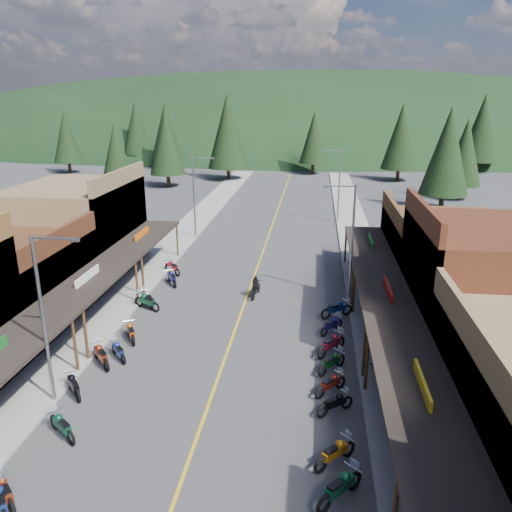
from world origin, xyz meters
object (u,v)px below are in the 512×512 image
(bike_east_10, at_px, (337,308))
(rider_on_bike, at_px, (256,288))
(pine_4, at_px, (401,136))
(bike_east_3, at_px, (340,486))
(bike_west_11, at_px, (172,277))
(streetlight_0, at_px, (45,314))
(pedestrian_east_b, at_px, (356,252))
(bike_west_3, at_px, (5,490))
(shop_east_2, at_px, (485,290))
(bike_west_2, at_px, (1,500))
(bike_east_6, at_px, (331,383))
(pedestrian_east_a, at_px, (374,351))
(streetlight_1, at_px, (195,194))
(bike_east_9, at_px, (332,324))
(bike_west_5, at_px, (73,384))
(shop_west_3, at_px, (79,229))
(pine_9, at_px, (465,152))
(streetlight_3, at_px, (338,183))
(bike_east_8, at_px, (332,343))
(streetlight_2, at_px, (350,237))
(bike_west_12, at_px, (172,267))
(pine_2, at_px, (228,131))
(pine_1, at_px, (166,130))
(bike_west_7, at_px, (118,350))
(bike_west_10, at_px, (148,298))
(bike_west_9, at_px, (147,301))
(pine_0, at_px, (66,137))
(pine_5, at_px, (482,128))
(bike_west_8, at_px, (131,331))
(shop_east_3, at_px, (441,254))
(pine_8, at_px, (116,155))
(bike_west_6, at_px, (101,354))
(shop_west_2, at_px, (9,285))
(pine_10, at_px, (166,142))
(pine_7, at_px, (136,128))
(bike_east_4, at_px, (335,452))
(pine_3, at_px, (314,137))

(bike_east_10, distance_m, rider_on_bike, 6.20)
(pine_4, relative_size, bike_east_3, 5.51)
(bike_west_11, bearing_deg, streetlight_0, -125.27)
(pedestrian_east_b, bearing_deg, bike_east_3, 89.24)
(bike_west_3, bearing_deg, pedestrian_east_b, 15.13)
(shop_east_2, distance_m, pedestrian_east_b, 15.21)
(bike_west_2, distance_m, bike_east_6, 14.05)
(pedestrian_east_a, bearing_deg, streetlight_1, -171.34)
(bike_west_3, bearing_deg, bike_east_9, 3.41)
(bike_west_3, height_order, rider_on_bike, rider_on_bike)
(bike_west_5, xyz_separation_m, bike_east_6, (12.02, 1.55, -0.02))
(bike_east_10, xyz_separation_m, pedestrian_east_a, (1.67, -6.14, 0.40))
(shop_west_3, xyz_separation_m, pine_9, (37.78, 33.70, 2.86))
(streetlight_3, xyz_separation_m, bike_east_8, (-1.26, -29.94, -3.80))
(streetlight_2, height_order, bike_west_5, streetlight_2)
(shop_east_2, height_order, bike_west_12, shop_east_2)
(pine_2, bearing_deg, pine_1, 139.40)
(bike_west_11, bearing_deg, pedestrian_east_b, -6.67)
(shop_west_3, bearing_deg, streetlight_0, -68.45)
(pine_4, distance_m, bike_west_3, 75.99)
(bike_west_7, bearing_deg, pine_4, 28.17)
(bike_west_10, bearing_deg, bike_east_10, -34.77)
(bike_west_9, bearing_deg, bike_west_10, 37.54)
(pine_0, distance_m, bike_east_9, 75.20)
(pine_5, bearing_deg, bike_west_8, -119.00)
(streetlight_2, bearing_deg, bike_east_10, -104.85)
(shop_east_3, distance_m, bike_east_8, 13.96)
(streetlight_2, distance_m, bike_west_5, 19.31)
(streetlight_1, distance_m, bike_west_12, 11.12)
(pine_8, distance_m, bike_west_3, 54.63)
(bike_east_3, bearing_deg, streetlight_1, 153.15)
(pine_2, bearing_deg, streetlight_1, -85.16)
(pedestrian_east_a, bearing_deg, pine_0, -166.64)
(bike_east_3, bearing_deg, bike_west_3, -130.98)
(pine_0, height_order, bike_west_6, pine_0)
(pine_2, xyz_separation_m, bike_west_11, (4.14, -48.76, -7.40))
(shop_east_2, bearing_deg, pine_8, 133.05)
(shop_west_2, xyz_separation_m, pine_10, (-4.25, 48.30, 4.25))
(streetlight_1, height_order, pine_5, pine_5)
(pine_1, distance_m, bike_west_9, 68.05)
(pine_0, height_order, bike_west_5, pine_0)
(pine_1, relative_size, bike_west_12, 5.88)
(shop_west_2, distance_m, bike_west_8, 8.36)
(pine_7, height_order, pine_9, pine_7)
(pine_0, bearing_deg, bike_west_9, -59.52)
(pine_0, bearing_deg, bike_east_4, -57.14)
(pine_3, bearing_deg, bike_west_12, -100.90)
(shop_east_2, height_order, pine_4, pine_4)
(streetlight_2, bearing_deg, rider_on_bike, -177.54)
(shop_east_2, xyz_separation_m, pine_0, (-53.78, 60.30, 2.96))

